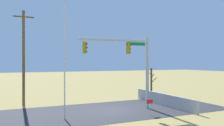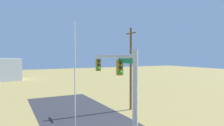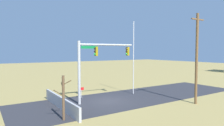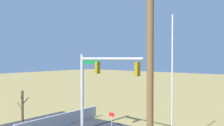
{
  "view_description": "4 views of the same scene",
  "coord_description": "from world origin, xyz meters",
  "px_view_note": "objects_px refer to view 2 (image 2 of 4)",
  "views": [
    {
      "loc": [
        -8.35,
        -17.98,
        4.15
      ],
      "look_at": [
        -0.45,
        -0.62,
        4.07
      ],
      "focal_mm": 37.09,
      "sensor_mm": 36.0,
      "label": 1
    },
    {
      "loc": [
        11.81,
        -6.38,
        6.04
      ],
      "look_at": [
        -1.06,
        0.37,
        5.5
      ],
      "focal_mm": 32.15,
      "sensor_mm": 36.0,
      "label": 2
    },
    {
      "loc": [
        11.31,
        18.22,
        5.33
      ],
      "look_at": [
        -0.82,
        -0.48,
        4.03
      ],
      "focal_mm": 32.53,
      "sensor_mm": 36.0,
      "label": 3
    },
    {
      "loc": [
        -11.34,
        13.66,
        6.08
      ],
      "look_at": [
        -0.41,
        -0.05,
        5.71
      ],
      "focal_mm": 38.32,
      "sensor_mm": 36.0,
      "label": 4
    }
  ],
  "objects_px": {
    "signal_mast": "(121,82)",
    "utility_pole": "(131,67)",
    "flagpole": "(75,74)",
    "distant_building": "(7,69)"
  },
  "relations": [
    {
      "from": "utility_pole",
      "to": "flagpole",
      "type": "bearing_deg",
      "value": -71.79
    },
    {
      "from": "signal_mast",
      "to": "utility_pole",
      "type": "bearing_deg",
      "value": 143.73
    },
    {
      "from": "flagpole",
      "to": "distant_building",
      "type": "height_order",
      "value": "flagpole"
    },
    {
      "from": "utility_pole",
      "to": "distant_building",
      "type": "height_order",
      "value": "utility_pole"
    },
    {
      "from": "signal_mast",
      "to": "flagpole",
      "type": "bearing_deg",
      "value": -170.38
    },
    {
      "from": "flagpole",
      "to": "utility_pole",
      "type": "height_order",
      "value": "utility_pole"
    },
    {
      "from": "flagpole",
      "to": "distant_building",
      "type": "xyz_separation_m",
      "value": [
        -38.5,
        -5.11,
        -1.8
      ]
    },
    {
      "from": "signal_mast",
      "to": "utility_pole",
      "type": "xyz_separation_m",
      "value": [
        -8.33,
        6.11,
        0.29
      ]
    },
    {
      "from": "flagpole",
      "to": "utility_pole",
      "type": "distance_m",
      "value": 7.51
    },
    {
      "from": "signal_mast",
      "to": "flagpole",
      "type": "height_order",
      "value": "flagpole"
    }
  ]
}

